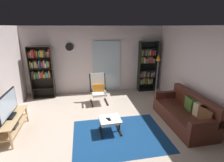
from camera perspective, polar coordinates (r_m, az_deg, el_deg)
The scene contains 16 objects.
ground_plane at distance 4.50m, azimuth -1.56°, elevation -16.85°, with size 7.02×7.02×0.00m, color #C0AE9C.
wall_back at distance 6.69m, azimuth -5.54°, elevation 7.02°, with size 5.60×0.06×2.60m, color silver.
wall_right at distance 5.05m, azimuth 30.20°, elevation 0.96°, with size 0.06×6.00×2.60m, color silver.
glass_door_panel at distance 6.73m, azimuth -1.78°, elevation 4.98°, with size 1.10×0.01×2.00m, color silver.
area_rug at distance 4.37m, azimuth 2.65°, elevation -17.92°, with size 2.27×1.69×0.01m, color navy.
tv_stand at distance 4.89m, azimuth -31.08°, elevation -12.17°, with size 0.46×1.25×0.49m.
television at distance 4.70m, azimuth -31.92°, elevation -7.22°, with size 0.20×1.01×0.61m.
bookshelf_near_tv at distance 6.60m, azimuth -22.93°, elevation 3.96°, with size 0.79×0.30×1.92m.
bookshelf_near_sofa at distance 7.00m, azimuth 11.78°, elevation 4.72°, with size 0.73×0.30×2.04m.
leather_sofa at distance 5.08m, azimuth 23.64°, elevation -10.03°, with size 0.85×1.91×0.85m.
lounge_armchair at distance 5.88m, azimuth -4.69°, elevation -2.27°, with size 0.59×0.68×1.02m.
ottoman at distance 4.31m, azimuth -0.65°, elevation -13.43°, with size 0.54×0.50×0.39m.
tv_remote at distance 4.23m, azimuth -1.24°, elevation -12.83°, with size 0.04×0.14×0.02m, color black.
cell_phone at distance 4.23m, azimuth -0.98°, elevation -12.89°, with size 0.07×0.14×0.01m, color black.
floor_lamp_by_shelf at distance 6.41m, azimuth 15.34°, elevation 5.76°, with size 0.22×0.22×1.61m.
wall_clock at distance 6.52m, azimuth -14.29°, elevation 11.17°, with size 0.29×0.03×0.29m.
Camera 1 is at (-0.55, -3.65, 2.57)m, focal length 26.89 mm.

